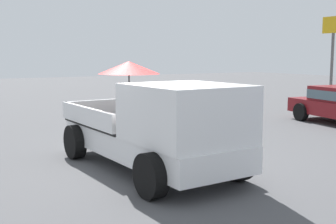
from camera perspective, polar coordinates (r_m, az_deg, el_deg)
The scene contains 3 objects.
ground_plane at distance 9.50m, azimuth -2.61°, elevation -7.39°, with size 80.00×80.00×0.00m, color #4C4C4F.
pickup_truck_main at distance 8.92m, azimuth -1.22°, elevation -1.90°, with size 5.10×2.36×2.30m.
motel_sign at distance 25.79m, azimuth 20.83°, elevation 8.74°, with size 1.40×0.16×4.55m.
Camera 1 is at (8.05, -4.43, 2.43)m, focal length 46.45 mm.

